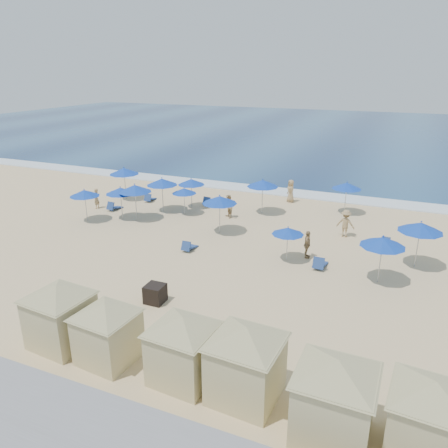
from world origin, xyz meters
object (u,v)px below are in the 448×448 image
(umbrella_1, at_px, (84,193))
(beachgoer_3, at_px, (346,223))
(cabana_1, at_px, (107,325))
(cabana_0, at_px, (59,307))
(umbrella_2, at_px, (162,182))
(umbrella_9, at_px, (347,186))
(umbrella_12, at_px, (135,188))
(beachgoer_0, at_px, (96,198))
(umbrella_7, at_px, (263,183))
(umbrella_10, at_px, (421,227))
(beachgoer_1, at_px, (229,207))
(trash_bin, at_px, (155,294))
(umbrella_4, at_px, (191,182))
(beachgoer_2, at_px, (307,244))
(umbrella_0, at_px, (124,171))
(beachgoer_4, at_px, (291,191))
(umbrella_3, at_px, (120,191))
(umbrella_8, at_px, (288,231))
(cabana_4, at_px, (336,389))
(umbrella_11, at_px, (383,242))
(cabana_3, at_px, (246,354))
(cabana_5, at_px, (431,410))
(cabana_2, at_px, (183,340))
(umbrella_5, at_px, (184,191))
(umbrella_6, at_px, (220,200))

(umbrella_1, relative_size, beachgoer_3, 1.32)
(cabana_1, bearing_deg, cabana_0, 177.29)
(cabana_1, xyz_separation_m, umbrella_2, (-7.30, 16.25, 0.79))
(umbrella_9, bearing_deg, umbrella_1, -151.76)
(umbrella_12, relative_size, beachgoer_0, 1.70)
(umbrella_7, height_order, umbrella_10, umbrella_10)
(umbrella_2, relative_size, beachgoer_1, 1.55)
(trash_bin, height_order, umbrella_4, umbrella_4)
(beachgoer_2, bearing_deg, cabana_1, 152.00)
(umbrella_0, xyz_separation_m, umbrella_2, (4.47, -1.57, -0.08))
(trash_bin, bearing_deg, beachgoer_4, 83.80)
(beachgoer_4, bearing_deg, umbrella_3, -84.70)
(umbrella_1, distance_m, umbrella_9, 18.76)
(beachgoer_3, bearing_deg, beachgoer_2, 77.28)
(umbrella_8, bearing_deg, cabana_4, -68.56)
(umbrella_7, bearing_deg, umbrella_11, -42.74)
(beachgoer_2, bearing_deg, umbrella_12, 75.07)
(umbrella_0, height_order, umbrella_2, umbrella_0)
(umbrella_1, distance_m, umbrella_10, 21.50)
(cabana_3, height_order, umbrella_12, cabana_3)
(cabana_5, relative_size, beachgoer_2, 2.72)
(cabana_4, xyz_separation_m, umbrella_2, (-15.53, 16.62, 0.60))
(umbrella_3, distance_m, beachgoer_2, 13.93)
(umbrella_1, bearing_deg, umbrella_12, 27.46)
(cabana_2, distance_m, umbrella_9, 21.07)
(umbrella_2, height_order, umbrella_8, umbrella_2)
(cabana_0, bearing_deg, beachgoer_3, 62.43)
(umbrella_5, xyz_separation_m, umbrella_6, (3.94, -2.52, 0.47))
(umbrella_10, height_order, beachgoer_3, umbrella_10)
(cabana_2, xyz_separation_m, umbrella_0, (-14.82, 17.68, 0.80))
(umbrella_10, distance_m, beachgoer_3, 5.45)
(umbrella_10, bearing_deg, umbrella_2, 169.91)
(cabana_0, xyz_separation_m, umbrella_4, (-3.45, 17.84, 0.42))
(cabana_1, relative_size, cabana_2, 0.95)
(umbrella_3, bearing_deg, umbrella_11, -10.13)
(umbrella_1, bearing_deg, umbrella_11, -5.07)
(cabana_2, bearing_deg, cabana_4, -5.72)
(umbrella_7, bearing_deg, umbrella_5, -155.01)
(beachgoer_3, bearing_deg, cabana_5, 112.30)
(umbrella_1, distance_m, beachgoer_0, 3.21)
(cabana_3, distance_m, umbrella_6, 15.23)
(umbrella_4, bearing_deg, cabana_2, -63.71)
(umbrella_8, bearing_deg, umbrella_1, 176.07)
(umbrella_5, xyz_separation_m, umbrella_8, (9.16, -5.08, -0.01))
(umbrella_1, relative_size, umbrella_2, 0.90)
(cabana_3, bearing_deg, umbrella_0, 134.06)
(umbrella_8, distance_m, beachgoer_2, 1.58)
(cabana_4, bearing_deg, umbrella_11, 87.71)
(umbrella_6, xyz_separation_m, beachgoer_2, (6.18, -1.75, -1.44))
(cabana_3, distance_m, umbrella_11, 10.82)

